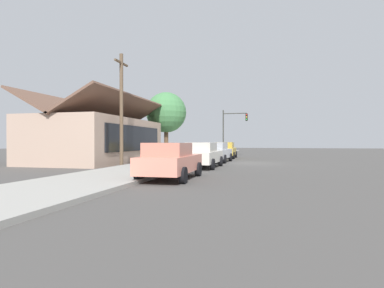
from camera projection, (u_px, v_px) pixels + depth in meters
The scene contains 11 objects.
ground_plane at pixel (250, 163), 23.65m from camera, with size 120.00×120.00×0.00m, color #4C4947.
sidewalk_curb at pixel (179, 161), 24.98m from camera, with size 60.00×4.20×0.16m, color #A3A099.
car_coral at pixel (170, 161), 13.56m from camera, with size 4.46×2.07×1.59m.
car_ivory at pixel (203, 155), 19.57m from camera, with size 4.78×2.02×1.59m.
car_silver at pixel (216, 152), 24.98m from camera, with size 4.59×2.22×1.59m.
car_mustard at pixel (225, 150), 30.89m from camera, with size 4.36×2.15×1.59m.
storefront_building at pixel (99, 139), 25.29m from camera, with size 12.53×6.66×5.27m.
shade_tree at pixel (166, 113), 32.14m from camera, with size 4.13×4.13×6.72m.
traffic_light_main at pixel (233, 125), 34.91m from camera, with size 0.37×2.79×5.20m.
utility_pole_wooden at pixel (121, 107), 20.84m from camera, with size 1.80×0.24×7.50m.
fire_hydrant_red at pixel (182, 159), 20.64m from camera, with size 0.22×0.22×0.71m.
Camera 1 is at (-24.01, -1.34, 1.64)m, focal length 29.23 mm.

